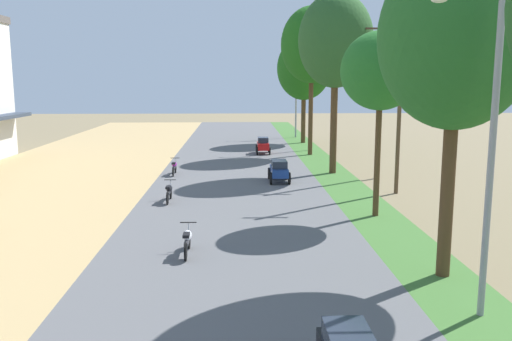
{
  "coord_description": "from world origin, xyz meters",
  "views": [
    {
      "loc": [
        0.0,
        -1.96,
        5.6
      ],
      "look_at": [
        0.8,
        19.92,
        1.94
      ],
      "focal_mm": 38.21,
      "sensor_mm": 36.0,
      "label": 1
    }
  ],
  "objects_px": {
    "median_tree_sixth": "(304,68)",
    "car_sedan_blue": "(279,170)",
    "median_tree_second": "(456,38)",
    "streetlamp_near": "(493,134)",
    "utility_pole_near": "(400,93)",
    "median_tree_third": "(381,71)",
    "streetlamp_mid": "(310,95)",
    "median_tree_fifth": "(312,45)",
    "median_tree_fourth": "(336,41)",
    "motorbike_ahead_third": "(187,239)",
    "car_hatchback_red": "(263,145)",
    "utility_pole_far": "(379,97)",
    "streetlamp_far": "(296,95)",
    "motorbike_ahead_fourth": "(169,191)",
    "motorbike_ahead_fifth": "(174,166)"
  },
  "relations": [
    {
      "from": "motorbike_ahead_third",
      "to": "motorbike_ahead_fourth",
      "type": "relative_size",
      "value": 1.0
    },
    {
      "from": "motorbike_ahead_fourth",
      "to": "median_tree_sixth",
      "type": "bearing_deg",
      "value": 68.97
    },
    {
      "from": "car_sedan_blue",
      "to": "motorbike_ahead_fifth",
      "type": "xyz_separation_m",
      "value": [
        -5.98,
        2.47,
        -0.17
      ]
    },
    {
      "from": "median_tree_second",
      "to": "streetlamp_far",
      "type": "distance_m",
      "value": 38.14
    },
    {
      "from": "median_tree_second",
      "to": "car_sedan_blue",
      "type": "distance_m",
      "value": 16.15
    },
    {
      "from": "utility_pole_far",
      "to": "car_hatchback_red",
      "type": "distance_m",
      "value": 12.61
    },
    {
      "from": "median_tree_second",
      "to": "streetlamp_near",
      "type": "bearing_deg",
      "value": -92.17
    },
    {
      "from": "median_tree_sixth",
      "to": "utility_pole_near",
      "type": "height_order",
      "value": "utility_pole_near"
    },
    {
      "from": "streetlamp_mid",
      "to": "median_tree_third",
      "type": "bearing_deg",
      "value": -90.19
    },
    {
      "from": "median_tree_fifth",
      "to": "motorbike_ahead_fourth",
      "type": "relative_size",
      "value": 6.01
    },
    {
      "from": "utility_pole_far",
      "to": "utility_pole_near",
      "type": "bearing_deg",
      "value": -91.19
    },
    {
      "from": "median_tree_fifth",
      "to": "utility_pole_near",
      "type": "distance_m",
      "value": 14.48
    },
    {
      "from": "median_tree_sixth",
      "to": "car_sedan_blue",
      "type": "xyz_separation_m",
      "value": [
        -3.63,
        -18.81,
        -5.83
      ]
    },
    {
      "from": "median_tree_third",
      "to": "motorbike_ahead_third",
      "type": "distance_m",
      "value": 10.27
    },
    {
      "from": "streetlamp_mid",
      "to": "utility_pole_near",
      "type": "bearing_deg",
      "value": -82.57
    },
    {
      "from": "median_tree_sixth",
      "to": "car_hatchback_red",
      "type": "bearing_deg",
      "value": -118.51
    },
    {
      "from": "median_tree_fifth",
      "to": "streetlamp_mid",
      "type": "xyz_separation_m",
      "value": [
        0.28,
        2.58,
        -3.68
      ]
    },
    {
      "from": "car_hatchback_red",
      "to": "motorbike_ahead_third",
      "type": "distance_m",
      "value": 24.29
    },
    {
      "from": "median_tree_second",
      "to": "median_tree_sixth",
      "type": "xyz_separation_m",
      "value": [
        0.06,
        33.39,
        -0.13
      ]
    },
    {
      "from": "median_tree_sixth",
      "to": "streetlamp_near",
      "type": "bearing_deg",
      "value": -90.25
    },
    {
      "from": "streetlamp_mid",
      "to": "motorbike_ahead_third",
      "type": "height_order",
      "value": "streetlamp_mid"
    },
    {
      "from": "median_tree_fourth",
      "to": "utility_pole_near",
      "type": "height_order",
      "value": "median_tree_fourth"
    },
    {
      "from": "median_tree_fourth",
      "to": "median_tree_fifth",
      "type": "bearing_deg",
      "value": 91.91
    },
    {
      "from": "streetlamp_far",
      "to": "motorbike_ahead_fourth",
      "type": "xyz_separation_m",
      "value": [
        -8.89,
        -28.21,
        -3.58
      ]
    },
    {
      "from": "median_tree_sixth",
      "to": "car_sedan_blue",
      "type": "relative_size",
      "value": 4.11
    },
    {
      "from": "median_tree_second",
      "to": "motorbike_ahead_fifth",
      "type": "xyz_separation_m",
      "value": [
        -9.55,
        17.05,
        -6.12
      ]
    },
    {
      "from": "utility_pole_near",
      "to": "motorbike_ahead_fourth",
      "type": "relative_size",
      "value": 5.28
    },
    {
      "from": "median_tree_second",
      "to": "streetlamp_mid",
      "type": "bearing_deg",
      "value": 90.21
    },
    {
      "from": "median_tree_fifth",
      "to": "motorbike_ahead_third",
      "type": "height_order",
      "value": "median_tree_fifth"
    },
    {
      "from": "median_tree_second",
      "to": "streetlamp_near",
      "type": "xyz_separation_m",
      "value": [
        -0.1,
        -2.67,
        -2.32
      ]
    },
    {
      "from": "median_tree_third",
      "to": "car_hatchback_red",
      "type": "relative_size",
      "value": 3.73
    },
    {
      "from": "median_tree_third",
      "to": "utility_pole_far",
      "type": "relative_size",
      "value": 0.84
    },
    {
      "from": "median_tree_second",
      "to": "streetlamp_far",
      "type": "bearing_deg",
      "value": 90.15
    },
    {
      "from": "streetlamp_far",
      "to": "car_sedan_blue",
      "type": "bearing_deg",
      "value": -98.4
    },
    {
      "from": "median_tree_fifth",
      "to": "motorbike_ahead_third",
      "type": "xyz_separation_m",
      "value": [
        -7.1,
        -23.41,
        -7.5
      ]
    },
    {
      "from": "median_tree_fourth",
      "to": "motorbike_ahead_fourth",
      "type": "relative_size",
      "value": 5.85
    },
    {
      "from": "utility_pole_far",
      "to": "median_tree_fourth",
      "type": "bearing_deg",
      "value": 143.66
    },
    {
      "from": "median_tree_third",
      "to": "streetlamp_mid",
      "type": "bearing_deg",
      "value": 89.81
    },
    {
      "from": "median_tree_sixth",
      "to": "motorbike_ahead_fifth",
      "type": "xyz_separation_m",
      "value": [
        -9.61,
        -16.34,
        -6.0
      ]
    },
    {
      "from": "streetlamp_mid",
      "to": "utility_pole_near",
      "type": "distance_m",
      "value": 16.65
    },
    {
      "from": "streetlamp_far",
      "to": "streetlamp_near",
      "type": "bearing_deg",
      "value": -90.0
    },
    {
      "from": "median_tree_fourth",
      "to": "car_hatchback_red",
      "type": "distance_m",
      "value": 11.85
    },
    {
      "from": "median_tree_second",
      "to": "median_tree_third",
      "type": "distance_m",
      "value": 7.01
    },
    {
      "from": "streetlamp_near",
      "to": "motorbike_ahead_fifth",
      "type": "bearing_deg",
      "value": 115.6
    },
    {
      "from": "utility_pole_near",
      "to": "motorbike_ahead_fourth",
      "type": "distance_m",
      "value": 12.01
    },
    {
      "from": "car_hatchback_red",
      "to": "median_tree_fourth",
      "type": "bearing_deg",
      "value": -66.65
    },
    {
      "from": "utility_pole_near",
      "to": "utility_pole_far",
      "type": "height_order",
      "value": "utility_pole_near"
    },
    {
      "from": "median_tree_fourth",
      "to": "streetlamp_near",
      "type": "relative_size",
      "value": 1.41
    },
    {
      "from": "median_tree_second",
      "to": "streetlamp_far",
      "type": "xyz_separation_m",
      "value": [
        -0.1,
        38.05,
        -2.55
      ]
    },
    {
      "from": "median_tree_sixth",
      "to": "streetlamp_mid",
      "type": "relative_size",
      "value": 1.24
    }
  ]
}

